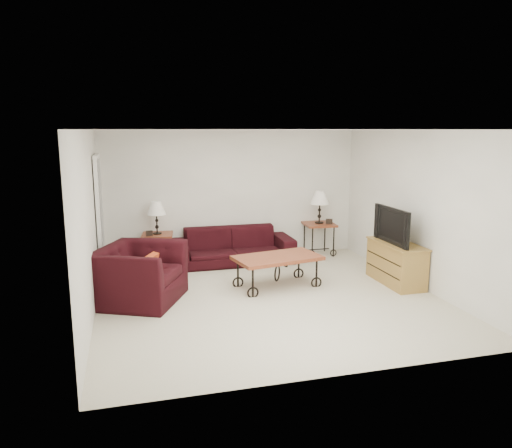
{
  "coord_description": "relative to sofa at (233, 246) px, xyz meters",
  "views": [
    {
      "loc": [
        -1.98,
        -6.75,
        2.5
      ],
      "look_at": [
        0.0,
        0.7,
        1.0
      ],
      "focal_mm": 34.1,
      "sensor_mm": 36.0,
      "label": 1
    }
  ],
  "objects": [
    {
      "name": "armchair",
      "position": [
        -1.77,
        -1.69,
        0.08
      ],
      "size": [
        1.54,
        1.62,
        0.82
      ],
      "primitive_type": "imported",
      "rotation": [
        0.0,
        0.0,
        1.13
      ],
      "color": "black",
      "rests_on": "ground"
    },
    {
      "name": "wall_back",
      "position": [
        0.11,
        0.48,
        0.92
      ],
      "size": [
        5.0,
        0.02,
        2.5
      ],
      "primitive_type": "cube",
      "color": "white",
      "rests_on": "ground"
    },
    {
      "name": "ceiling",
      "position": [
        0.11,
        -2.02,
        2.17
      ],
      "size": [
        5.0,
        5.0,
        0.0
      ],
      "primitive_type": "plane",
      "color": "white",
      "rests_on": "wall_back"
    },
    {
      "name": "wall_left",
      "position": [
        -2.39,
        -2.02,
        0.92
      ],
      "size": [
        0.02,
        5.0,
        2.5
      ],
      "primitive_type": "cube",
      "color": "white",
      "rests_on": "ground"
    },
    {
      "name": "side_table_right",
      "position": [
        1.82,
        0.18,
        -0.01
      ],
      "size": [
        0.64,
        0.64,
        0.65
      ],
      "primitive_type": "cube",
      "rotation": [
        0.0,
        0.0,
        -0.07
      ],
      "color": "brown",
      "rests_on": "ground"
    },
    {
      "name": "sofa",
      "position": [
        0.0,
        0.0,
        0.0
      ],
      "size": [
        2.29,
        0.89,
        0.67
      ],
      "primitive_type": "imported",
      "color": "black",
      "rests_on": "ground"
    },
    {
      "name": "lamp_right",
      "position": [
        1.82,
        0.18,
        0.64
      ],
      "size": [
        0.4,
        0.4,
        0.65
      ],
      "primitive_type": null,
      "rotation": [
        0.0,
        0.0,
        -0.07
      ],
      "color": "black",
      "rests_on": "side_table_right"
    },
    {
      "name": "ground",
      "position": [
        0.11,
        -2.02,
        -0.33
      ],
      "size": [
        5.0,
        5.0,
        0.0
      ],
      "primitive_type": "plane",
      "color": "beige",
      "rests_on": "ground"
    },
    {
      "name": "side_table_left",
      "position": [
        -1.38,
        0.18,
        -0.03
      ],
      "size": [
        0.62,
        0.62,
        0.61
      ],
      "primitive_type": "cube",
      "rotation": [
        0.0,
        0.0,
        -0.13
      ],
      "color": "brown",
      "rests_on": "ground"
    },
    {
      "name": "backpack",
      "position": [
        1.42,
        -0.22,
        -0.14
      ],
      "size": [
        0.35,
        0.29,
        0.39
      ],
      "primitive_type": "ellipsoid",
      "rotation": [
        0.0,
        0.0,
        -0.24
      ],
      "color": "black",
      "rests_on": "ground"
    },
    {
      "name": "lamp_left",
      "position": [
        -1.38,
        0.18,
        0.58
      ],
      "size": [
        0.38,
        0.38,
        0.61
      ],
      "primitive_type": null,
      "rotation": [
        0.0,
        0.0,
        -0.13
      ],
      "color": "black",
      "rests_on": "side_table_left"
    },
    {
      "name": "photo_frame_right",
      "position": [
        1.97,
        0.03,
        0.37
      ],
      "size": [
        0.13,
        0.05,
        0.11
      ],
      "primitive_type": "cube",
      "rotation": [
        0.0,
        0.0,
        -0.28
      ],
      "color": "black",
      "rests_on": "side_table_right"
    },
    {
      "name": "throw_pillow",
      "position": [
        -1.62,
        -1.74,
        0.19
      ],
      "size": [
        0.25,
        0.38,
        0.37
      ],
      "primitive_type": "cube",
      "rotation": [
        0.0,
        0.0,
        1.13
      ],
      "color": "#B43A17",
      "rests_on": "armchair"
    },
    {
      "name": "wall_front",
      "position": [
        0.11,
        -4.52,
        0.92
      ],
      "size": [
        5.0,
        0.02,
        2.5
      ],
      "primitive_type": "cube",
      "color": "white",
      "rests_on": "ground"
    },
    {
      "name": "television",
      "position": [
        2.32,
        -1.9,
        0.64
      ],
      "size": [
        0.13,
        1.02,
        0.59
      ],
      "primitive_type": "imported",
      "rotation": [
        0.0,
        0.0,
        -1.57
      ],
      "color": "black",
      "rests_on": "tv_stand"
    },
    {
      "name": "wall_right",
      "position": [
        2.61,
        -2.02,
        0.92
      ],
      "size": [
        0.02,
        5.0,
        2.5
      ],
      "primitive_type": "cube",
      "color": "white",
      "rests_on": "ground"
    },
    {
      "name": "photo_frame_left",
      "position": [
        -1.53,
        0.03,
        0.32
      ],
      "size": [
        0.12,
        0.02,
        0.1
      ],
      "primitive_type": "cube",
      "rotation": [
        0.0,
        0.0,
        0.05
      ],
      "color": "black",
      "rests_on": "side_table_left"
    },
    {
      "name": "coffee_table",
      "position": [
        0.39,
        -1.58,
        -0.08
      ],
      "size": [
        1.47,
        0.98,
        0.51
      ],
      "primitive_type": "cube",
      "rotation": [
        0.0,
        0.0,
        0.19
      ],
      "color": "brown",
      "rests_on": "ground"
    },
    {
      "name": "doorway",
      "position": [
        -2.36,
        -0.37,
        0.69
      ],
      "size": [
        0.08,
        0.94,
        2.04
      ],
      "primitive_type": "cube",
      "color": "black",
      "rests_on": "ground"
    },
    {
      "name": "tv_stand",
      "position": [
        2.34,
        -1.9,
        0.01
      ],
      "size": [
        0.47,
        1.14,
        0.68
      ],
      "primitive_type": "cube",
      "color": "#B78C44",
      "rests_on": "ground"
    }
  ]
}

